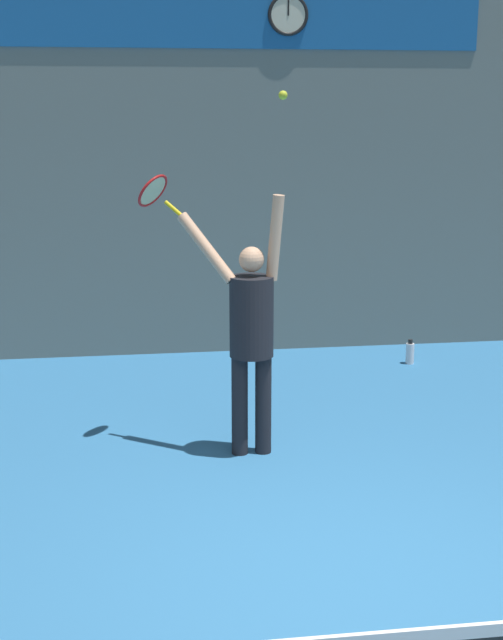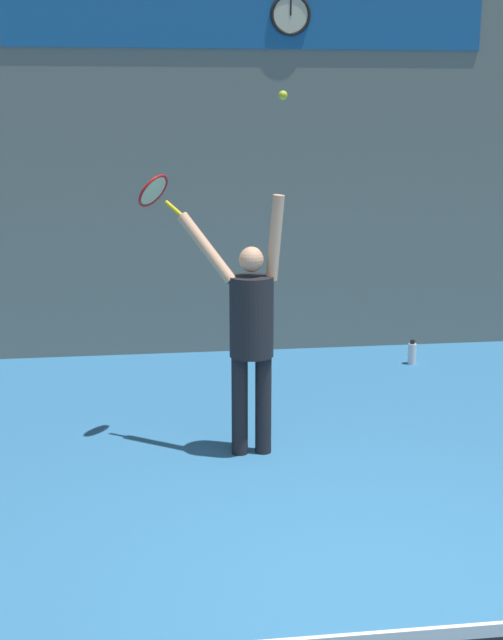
# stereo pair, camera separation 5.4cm
# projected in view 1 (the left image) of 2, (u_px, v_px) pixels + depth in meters

# --- Properties ---
(ground_plane) EXTENTS (18.00, 18.00, 0.00)m
(ground_plane) POSITION_uv_depth(u_px,v_px,m) (373.00, 596.00, 5.07)
(ground_plane) COLOR teal
(back_wall) EXTENTS (18.00, 0.10, 5.00)m
(back_wall) POSITION_uv_depth(u_px,v_px,m) (245.00, 127.00, 9.66)
(back_wall) COLOR slate
(back_wall) RESTS_ON ground_plane
(sponsor_banner) EXTENTS (5.09, 0.02, 0.69)m
(sponsor_banner) POSITION_uv_depth(u_px,v_px,m) (246.00, 14.00, 9.33)
(sponsor_banner) COLOR #195B9E
(scoreboard_clock) EXTENTS (0.44, 0.04, 0.44)m
(scoreboard_clock) POSITION_uv_depth(u_px,v_px,m) (288.00, 15.00, 9.37)
(scoreboard_clock) COLOR beige
(tennis_player) EXTENTS (0.83, 0.52, 2.07)m
(tennis_player) POSITION_uv_depth(u_px,v_px,m) (251.00, 327.00, 6.93)
(tennis_player) COLOR black
(tennis_player) RESTS_ON ground_plane
(tennis_racket) EXTENTS (0.40, 0.37, 0.33)m
(tennis_racket) POSITION_uv_depth(u_px,v_px,m) (154.00, 192.00, 7.02)
(tennis_racket) COLOR yellow
(tennis_ball) EXTENTS (0.07, 0.07, 0.07)m
(tennis_ball) POSITION_uv_depth(u_px,v_px,m) (283.00, 95.00, 6.47)
(tennis_ball) COLOR #CCDB2D
(water_bottle) EXTENTS (0.09, 0.09, 0.27)m
(water_bottle) POSITION_uv_depth(u_px,v_px,m) (410.00, 353.00, 9.64)
(water_bottle) COLOR silver
(water_bottle) RESTS_ON ground_plane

